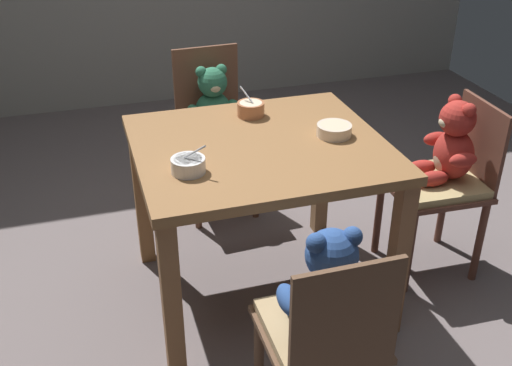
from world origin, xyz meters
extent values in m
cube|color=slate|center=(0.00, 0.00, -0.02)|extent=(5.20, 5.20, 0.04)
cube|color=brown|center=(0.00, 0.00, 0.74)|extent=(1.01, 0.90, 0.04)
cube|color=brown|center=(-0.46, -0.40, 0.36)|extent=(0.07, 0.07, 0.71)
cube|color=brown|center=(0.46, -0.40, 0.36)|extent=(0.07, 0.07, 0.71)
cube|color=brown|center=(-0.46, 0.40, 0.36)|extent=(0.07, 0.07, 0.71)
cube|color=brown|center=(0.46, 0.40, 0.36)|extent=(0.07, 0.07, 0.71)
cube|color=brown|center=(0.00, 0.77, 0.43)|extent=(0.41, 0.39, 0.02)
cube|color=brown|center=(-0.01, 0.95, 0.66)|extent=(0.36, 0.04, 0.44)
cylinder|color=brown|center=(-0.15, 0.61, 0.21)|extent=(0.04, 0.04, 0.42)
cylinder|color=brown|center=(0.17, 0.62, 0.21)|extent=(0.04, 0.04, 0.42)
cylinder|color=brown|center=(-0.17, 0.92, 0.21)|extent=(0.04, 0.04, 0.42)
cylinder|color=brown|center=(0.16, 0.94, 0.21)|extent=(0.04, 0.04, 0.42)
ellipsoid|color=#2F7151|center=(0.00, 0.84, 0.56)|extent=(0.20, 0.18, 0.23)
ellipsoid|color=beige|center=(0.00, 0.79, 0.55)|extent=(0.11, 0.06, 0.14)
sphere|color=#2F7151|center=(0.00, 0.83, 0.73)|extent=(0.15, 0.15, 0.15)
ellipsoid|color=beige|center=(0.00, 0.77, 0.72)|extent=(0.06, 0.06, 0.05)
sphere|color=#2F7151|center=(-0.06, 0.84, 0.79)|extent=(0.06, 0.06, 0.06)
sphere|color=#2F7151|center=(0.05, 0.84, 0.79)|extent=(0.06, 0.06, 0.06)
ellipsoid|color=#2F7151|center=(-0.11, 0.81, 0.59)|extent=(0.07, 0.13, 0.06)
ellipsoid|color=#2F7151|center=(0.11, 0.82, 0.59)|extent=(0.07, 0.13, 0.06)
ellipsoid|color=#2F7151|center=(-0.05, 0.72, 0.48)|extent=(0.08, 0.15, 0.07)
ellipsoid|color=#2F7151|center=(0.06, 0.72, 0.48)|extent=(0.08, 0.15, 0.07)
cube|color=brown|center=(-0.04, -0.77, 0.43)|extent=(0.37, 0.37, 0.02)
cube|color=brown|center=(-0.04, -0.95, 0.64)|extent=(0.34, 0.02, 0.38)
cylinder|color=brown|center=(0.11, -0.62, 0.21)|extent=(0.04, 0.04, 0.42)
cylinder|color=brown|center=(-0.19, -0.62, 0.21)|extent=(0.04, 0.04, 0.42)
cube|color=tan|center=(-0.04, -0.77, 0.46)|extent=(0.34, 0.34, 0.04)
ellipsoid|color=#2B4C8B|center=(-0.04, -0.84, 0.60)|extent=(0.21, 0.18, 0.24)
ellipsoid|color=#DCC689|center=(-0.04, -0.78, 0.59)|extent=(0.12, 0.06, 0.15)
sphere|color=#2B4C8B|center=(-0.04, -0.83, 0.78)|extent=(0.16, 0.16, 0.16)
ellipsoid|color=#DCC689|center=(-0.04, -0.77, 0.77)|extent=(0.06, 0.06, 0.05)
sphere|color=#2B4C8B|center=(0.02, -0.84, 0.84)|extent=(0.06, 0.06, 0.06)
sphere|color=#2B4C8B|center=(-0.09, -0.84, 0.84)|extent=(0.06, 0.06, 0.06)
ellipsoid|color=#2B4C8B|center=(0.08, -0.81, 0.63)|extent=(0.07, 0.14, 0.07)
ellipsoid|color=#2B4C8B|center=(-0.16, -0.81, 0.63)|extent=(0.07, 0.14, 0.07)
ellipsoid|color=#2B4C8B|center=(0.02, -0.71, 0.52)|extent=(0.07, 0.16, 0.07)
ellipsoid|color=#2B4C8B|center=(-0.10, -0.71, 0.52)|extent=(0.07, 0.16, 0.07)
cube|color=brown|center=(0.83, -0.04, 0.43)|extent=(0.43, 0.40, 0.02)
cube|color=brown|center=(1.02, -0.04, 0.64)|extent=(0.03, 0.35, 0.38)
cylinder|color=brown|center=(0.66, 0.13, 0.21)|extent=(0.04, 0.04, 0.42)
cylinder|color=brown|center=(0.64, -0.19, 0.21)|extent=(0.04, 0.04, 0.42)
cylinder|color=brown|center=(1.01, 0.12, 0.21)|extent=(0.04, 0.04, 0.42)
cylinder|color=brown|center=(1.00, -0.21, 0.21)|extent=(0.04, 0.04, 0.42)
cube|color=tan|center=(0.83, -0.04, 0.46)|extent=(0.39, 0.37, 0.04)
ellipsoid|color=#AD2D26|center=(0.90, -0.04, 0.60)|extent=(0.18, 0.21, 0.23)
ellipsoid|color=beige|center=(0.84, -0.04, 0.58)|extent=(0.06, 0.11, 0.14)
sphere|color=#AD2D26|center=(0.89, -0.04, 0.77)|extent=(0.16, 0.16, 0.16)
ellipsoid|color=beige|center=(0.83, -0.04, 0.76)|extent=(0.06, 0.07, 0.05)
sphere|color=#AD2D26|center=(0.90, 0.02, 0.83)|extent=(0.06, 0.06, 0.06)
sphere|color=#AD2D26|center=(0.90, -0.10, 0.83)|extent=(0.06, 0.06, 0.06)
ellipsoid|color=#AD2D26|center=(0.88, 0.07, 0.62)|extent=(0.13, 0.07, 0.06)
ellipsoid|color=#AD2D26|center=(0.87, -0.15, 0.62)|extent=(0.13, 0.07, 0.06)
ellipsoid|color=#AD2D26|center=(0.78, 0.02, 0.52)|extent=(0.15, 0.08, 0.07)
ellipsoid|color=#AD2D26|center=(0.78, -0.09, 0.52)|extent=(0.15, 0.08, 0.07)
cylinder|color=beige|center=(0.32, -0.02, 0.78)|extent=(0.14, 0.14, 0.05)
cylinder|color=beige|center=(0.32, -0.02, 0.76)|extent=(0.08, 0.08, 0.01)
cylinder|color=beige|center=(0.32, -0.02, 0.80)|extent=(0.12, 0.12, 0.01)
cylinder|color=#B46D47|center=(0.05, 0.28, 0.79)|extent=(0.12, 0.12, 0.06)
cylinder|color=#B46D47|center=(0.05, 0.28, 0.76)|extent=(0.07, 0.07, 0.01)
cylinder|color=beige|center=(0.05, 0.28, 0.81)|extent=(0.10, 0.10, 0.01)
cylinder|color=#BCBCC1|center=(0.03, 0.31, 0.85)|extent=(0.05, 0.08, 0.06)
ellipsoid|color=#BCBCC1|center=(0.05, 0.27, 0.81)|extent=(0.03, 0.04, 0.01)
cylinder|color=silver|center=(-0.32, -0.16, 0.78)|extent=(0.13, 0.13, 0.06)
cylinder|color=silver|center=(-0.32, -0.16, 0.76)|extent=(0.07, 0.07, 0.01)
cylinder|color=beige|center=(-0.32, -0.16, 0.81)|extent=(0.10, 0.10, 0.01)
cylinder|color=#BCBCC1|center=(-0.30, -0.18, 0.84)|extent=(0.08, 0.06, 0.06)
ellipsoid|color=#BCBCC1|center=(-0.33, -0.16, 0.80)|extent=(0.04, 0.04, 0.01)
camera|label=1|loc=(-0.66, -2.14, 1.82)|focal=42.96mm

